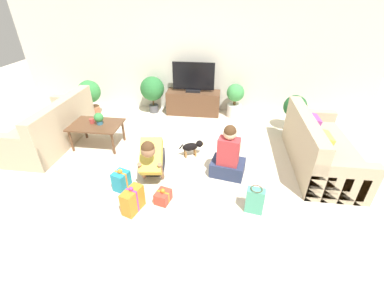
# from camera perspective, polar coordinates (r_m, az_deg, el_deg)

# --- Properties ---
(ground_plane) EXTENTS (16.00, 16.00, 0.00)m
(ground_plane) POSITION_cam_1_polar(r_m,az_deg,el_deg) (4.33, -4.68, -5.53)
(ground_plane) COLOR beige
(wall_back) EXTENTS (8.40, 0.06, 2.60)m
(wall_back) POSITION_cam_1_polar(r_m,az_deg,el_deg) (6.21, -0.05, 19.09)
(wall_back) COLOR beige
(wall_back) RESTS_ON ground_plane
(sofa_left) EXTENTS (0.87, 1.91, 0.87)m
(sofa_left) POSITION_cam_1_polar(r_m,az_deg,el_deg) (5.58, -28.60, 3.01)
(sofa_left) COLOR tan
(sofa_left) RESTS_ON ground_plane
(sofa_right) EXTENTS (0.87, 1.91, 0.87)m
(sofa_right) POSITION_cam_1_polar(r_m,az_deg,el_deg) (4.74, 26.27, -1.03)
(sofa_right) COLOR tan
(sofa_right) RESTS_ON ground_plane
(coffee_table) EXTENTS (0.92, 0.63, 0.46)m
(coffee_table) POSITION_cam_1_polar(r_m,az_deg,el_deg) (5.08, -20.50, 3.65)
(coffee_table) COLOR brown
(coffee_table) RESTS_ON ground_plane
(tv_console) EXTENTS (1.24, 0.46, 0.55)m
(tv_console) POSITION_cam_1_polar(r_m,az_deg,el_deg) (6.21, 0.30, 9.20)
(tv_console) COLOR brown
(tv_console) RESTS_ON ground_plane
(tv) EXTENTS (0.96, 0.20, 0.67)m
(tv) POSITION_cam_1_polar(r_m,az_deg,el_deg) (6.03, 0.32, 14.28)
(tv) COLOR black
(tv) RESTS_ON tv_console
(potted_plant_back_left) EXTENTS (0.56, 0.56, 0.87)m
(potted_plant_back_left) POSITION_cam_1_polar(r_m,az_deg,el_deg) (6.26, -8.80, 11.85)
(potted_plant_back_left) COLOR #4C4C51
(potted_plant_back_left) RESTS_ON ground_plane
(potted_plant_corner_right) EXTENTS (0.47, 0.47, 0.76)m
(potted_plant_corner_right) POSITION_cam_1_polar(r_m,az_deg,el_deg) (5.76, 21.82, 7.15)
(potted_plant_corner_right) COLOR beige
(potted_plant_corner_right) RESTS_ON ground_plane
(potted_plant_back_right) EXTENTS (0.40, 0.40, 0.78)m
(potted_plant_back_right) POSITION_cam_1_polar(r_m,az_deg,el_deg) (6.07, 9.52, 9.85)
(potted_plant_back_right) COLOR beige
(potted_plant_back_right) RESTS_ON ground_plane
(potted_plant_corner_left) EXTENTS (0.51, 0.51, 0.85)m
(potted_plant_corner_left) POSITION_cam_1_polar(r_m,az_deg,el_deg) (6.43, -21.76, 10.11)
(potted_plant_corner_left) COLOR #A36042
(potted_plant_corner_left) RESTS_ON ground_plane
(person_kneeling) EXTENTS (0.42, 0.85, 0.82)m
(person_kneeling) POSITION_cam_1_polar(r_m,az_deg,el_deg) (3.97, -8.78, -3.09)
(person_kneeling) COLOR #23232D
(person_kneeling) RESTS_ON ground_plane
(person_sitting) EXTENTS (0.58, 0.54, 0.90)m
(person_sitting) POSITION_cam_1_polar(r_m,az_deg,el_deg) (4.04, 8.05, -2.95)
(person_sitting) COLOR #283351
(person_sitting) RESTS_ON ground_plane
(dog) EXTENTS (0.42, 0.25, 0.29)m
(dog) POSITION_cam_1_polar(r_m,az_deg,el_deg) (4.55, 0.12, -0.54)
(dog) COLOR black
(dog) RESTS_ON ground_plane
(gift_box_a) EXTENTS (0.26, 0.36, 0.39)m
(gift_box_a) POSITION_cam_1_polar(r_m,az_deg,el_deg) (3.58, -13.04, -12.04)
(gift_box_a) COLOR orange
(gift_box_a) RESTS_ON ground_plane
(gift_box_b) EXTENTS (0.26, 0.27, 0.36)m
(gift_box_b) POSITION_cam_1_polar(r_m,az_deg,el_deg) (3.96, -15.39, -7.85)
(gift_box_b) COLOR teal
(gift_box_b) RESTS_ON ground_plane
(gift_box_c) EXTENTS (0.24, 0.27, 0.22)m
(gift_box_c) POSITION_cam_1_polar(r_m,az_deg,el_deg) (3.69, -6.44, -11.52)
(gift_box_c) COLOR red
(gift_box_c) RESTS_ON ground_plane
(gift_bag_a) EXTENTS (0.25, 0.17, 0.39)m
(gift_bag_a) POSITION_cam_1_polar(r_m,az_deg,el_deg) (3.56, 13.78, -12.07)
(gift_bag_a) COLOR #4CA384
(gift_bag_a) RESTS_ON ground_plane
(mug) EXTENTS (0.12, 0.08, 0.09)m
(mug) POSITION_cam_1_polar(r_m,az_deg,el_deg) (5.10, -21.34, 4.78)
(mug) COLOR #B23D38
(mug) RESTS_ON coffee_table
(tabletop_plant) EXTENTS (0.17, 0.17, 0.22)m
(tabletop_plant) POSITION_cam_1_polar(r_m,az_deg,el_deg) (4.98, -20.00, 5.43)
(tabletop_plant) COLOR #336B84
(tabletop_plant) RESTS_ON coffee_table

